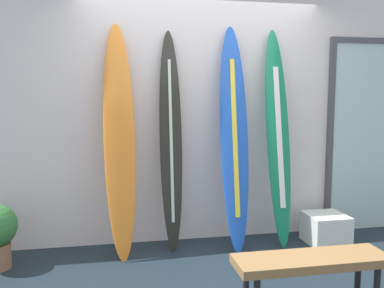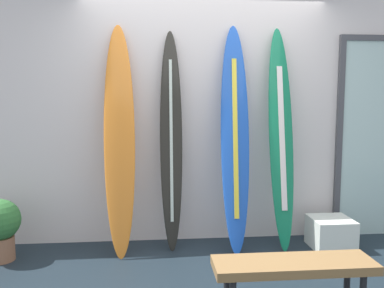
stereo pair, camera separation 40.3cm
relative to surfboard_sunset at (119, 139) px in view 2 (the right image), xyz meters
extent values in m
cube|color=silver|center=(0.86, 0.38, 0.28)|extent=(7.20, 0.20, 2.80)
ellipsoid|color=orange|center=(0.00, 0.00, 0.00)|extent=(0.33, 0.54, 2.23)
ellipsoid|color=black|center=(0.50, 0.08, -0.03)|extent=(0.22, 0.35, 2.18)
cube|color=silver|center=(0.50, 0.06, -0.02)|extent=(0.03, 0.23, 1.59)
cone|color=black|center=(0.50, -0.01, -0.92)|extent=(0.07, 0.08, 0.11)
ellipsoid|color=blue|center=(1.13, 0.00, 0.00)|extent=(0.31, 0.52, 2.24)
cube|color=yellow|center=(1.13, -0.02, 0.01)|extent=(0.06, 0.33, 1.55)
cone|color=black|center=(1.13, -0.15, -0.92)|extent=(0.07, 0.09, 0.11)
ellipsoid|color=#157A50|center=(1.60, 0.02, -0.01)|extent=(0.26, 0.48, 2.22)
cube|color=white|center=(1.60, -0.02, 0.00)|extent=(0.06, 0.27, 1.42)
cube|color=silver|center=(2.10, -0.11, -0.96)|extent=(0.40, 0.40, 0.30)
cube|color=silver|center=(2.83, 0.26, -0.06)|extent=(0.97, 0.02, 2.10)
cube|color=#47474C|center=(2.31, 0.26, -0.06)|extent=(0.06, 0.06, 2.10)
cylinder|color=#8D5E43|center=(-1.10, -0.14, -1.00)|extent=(0.25, 0.25, 0.23)
cube|color=olive|center=(1.24, -1.45, -0.70)|extent=(1.07, 0.31, 0.06)
cylinder|color=black|center=(1.67, -1.34, -0.92)|extent=(0.04, 0.04, 0.39)
camera|label=1|loc=(-0.06, -3.91, 0.40)|focal=38.35mm
camera|label=2|loc=(0.34, -3.96, 0.40)|focal=38.35mm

